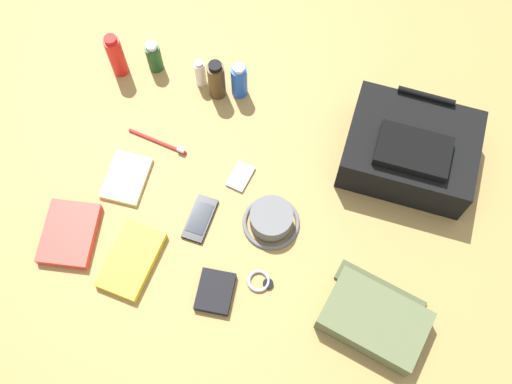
{
  "coord_description": "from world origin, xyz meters",
  "views": [
    {
      "loc": [
        0.2,
        -0.62,
        1.52
      ],
      "look_at": [
        0.0,
        0.0,
        0.04
      ],
      "focal_mm": 41.55,
      "sensor_mm": 36.0,
      "label": 1
    }
  ],
  "objects_px": {
    "cell_phone": "(200,219)",
    "shampoo_bottle": "(154,57)",
    "backpack": "(410,150)",
    "wristwatch": "(260,281)",
    "deodorant_spray": "(239,80)",
    "toothbrush": "(161,143)",
    "toiletry_pouch": "(375,319)",
    "sunscreen_spray": "(116,56)",
    "media_player": "(241,177)",
    "paperback_novel": "(70,234)",
    "cologne_bottle": "(216,80)",
    "wallet": "(215,292)",
    "toothpaste_tube": "(200,73)",
    "travel_guidebook": "(132,260)",
    "bucket_hat": "(271,220)",
    "notepad": "(126,178)"
  },
  "relations": [
    {
      "from": "deodorant_spray",
      "to": "toothbrush",
      "type": "xyz_separation_m",
      "value": [
        -0.16,
        -0.24,
        -0.06
      ]
    },
    {
      "from": "wallet",
      "to": "toothbrush",
      "type": "bearing_deg",
      "value": 122.27
    },
    {
      "from": "toiletry_pouch",
      "to": "cell_phone",
      "type": "bearing_deg",
      "value": 165.96
    },
    {
      "from": "bucket_hat",
      "to": "sunscreen_spray",
      "type": "xyz_separation_m",
      "value": [
        -0.59,
        0.34,
        0.05
      ]
    },
    {
      "from": "bucket_hat",
      "to": "shampoo_bottle",
      "type": "distance_m",
      "value": 0.62
    },
    {
      "from": "backpack",
      "to": "cell_phone",
      "type": "bearing_deg",
      "value": -145.03
    },
    {
      "from": "cell_phone",
      "to": "shampoo_bottle",
      "type": "bearing_deg",
      "value": 124.75
    },
    {
      "from": "toothpaste_tube",
      "to": "deodorant_spray",
      "type": "distance_m",
      "value": 0.12
    },
    {
      "from": "travel_guidebook",
      "to": "media_player",
      "type": "relative_size",
      "value": 2.24
    },
    {
      "from": "cologne_bottle",
      "to": "deodorant_spray",
      "type": "xyz_separation_m",
      "value": [
        0.06,
        0.02,
        -0.01
      ]
    },
    {
      "from": "toothpaste_tube",
      "to": "travel_guidebook",
      "type": "relative_size",
      "value": 0.51
    },
    {
      "from": "backpack",
      "to": "media_player",
      "type": "bearing_deg",
      "value": -155.96
    },
    {
      "from": "cologne_bottle",
      "to": "wallet",
      "type": "height_order",
      "value": "cologne_bottle"
    },
    {
      "from": "shampoo_bottle",
      "to": "sunscreen_spray",
      "type": "bearing_deg",
      "value": -155.43
    },
    {
      "from": "sunscreen_spray",
      "to": "paperback_novel",
      "type": "xyz_separation_m",
      "value": [
        0.08,
        -0.54,
        -0.06
      ]
    },
    {
      "from": "shampoo_bottle",
      "to": "toothpaste_tube",
      "type": "relative_size",
      "value": 1.07
    },
    {
      "from": "paperback_novel",
      "to": "travel_guidebook",
      "type": "xyz_separation_m",
      "value": [
        0.19,
        -0.02,
        -0.0
      ]
    },
    {
      "from": "wallet",
      "to": "cell_phone",
      "type": "bearing_deg",
      "value": 114.15
    },
    {
      "from": "backpack",
      "to": "shampoo_bottle",
      "type": "height_order",
      "value": "backpack"
    },
    {
      "from": "deodorant_spray",
      "to": "wristwatch",
      "type": "relative_size",
      "value": 1.83
    },
    {
      "from": "backpack",
      "to": "wristwatch",
      "type": "bearing_deg",
      "value": -121.71
    },
    {
      "from": "toiletry_pouch",
      "to": "sunscreen_spray",
      "type": "height_order",
      "value": "sunscreen_spray"
    },
    {
      "from": "cologne_bottle",
      "to": "paperback_novel",
      "type": "xyz_separation_m",
      "value": [
        -0.23,
        -0.56,
        -0.06
      ]
    },
    {
      "from": "backpack",
      "to": "paperback_novel",
      "type": "xyz_separation_m",
      "value": [
        -0.82,
        -0.5,
        -0.06
      ]
    },
    {
      "from": "backpack",
      "to": "toothbrush",
      "type": "bearing_deg",
      "value": -166.9
    },
    {
      "from": "backpack",
      "to": "media_player",
      "type": "distance_m",
      "value": 0.48
    },
    {
      "from": "bucket_hat",
      "to": "shampoo_bottle",
      "type": "xyz_separation_m",
      "value": [
        -0.49,
        0.38,
        0.03
      ]
    },
    {
      "from": "deodorant_spray",
      "to": "wristwatch",
      "type": "distance_m",
      "value": 0.6
    },
    {
      "from": "toothpaste_tube",
      "to": "shampoo_bottle",
      "type": "bearing_deg",
      "value": 175.97
    },
    {
      "from": "travel_guidebook",
      "to": "wristwatch",
      "type": "xyz_separation_m",
      "value": [
        0.34,
        0.05,
        -0.01
      ]
    },
    {
      "from": "paperback_novel",
      "to": "cell_phone",
      "type": "height_order",
      "value": "paperback_novel"
    },
    {
      "from": "backpack",
      "to": "cell_phone",
      "type": "distance_m",
      "value": 0.61
    },
    {
      "from": "toothbrush",
      "to": "wallet",
      "type": "bearing_deg",
      "value": -51.0
    },
    {
      "from": "backpack",
      "to": "toiletry_pouch",
      "type": "height_order",
      "value": "backpack"
    },
    {
      "from": "wristwatch",
      "to": "notepad",
      "type": "bearing_deg",
      "value": 159.39
    },
    {
      "from": "shampoo_bottle",
      "to": "paperback_novel",
      "type": "distance_m",
      "value": 0.59
    },
    {
      "from": "notepad",
      "to": "travel_guidebook",
      "type": "bearing_deg",
      "value": -67.47
    },
    {
      "from": "paperback_novel",
      "to": "toothbrush",
      "type": "xyz_separation_m",
      "value": [
        0.13,
        0.34,
        -0.01
      ]
    },
    {
      "from": "shampoo_bottle",
      "to": "backpack",
      "type": "bearing_deg",
      "value": -6.13
    },
    {
      "from": "toothpaste_tube",
      "to": "wallet",
      "type": "xyz_separation_m",
      "value": [
        0.26,
        -0.6,
        -0.04
      ]
    },
    {
      "from": "cell_phone",
      "to": "notepad",
      "type": "height_order",
      "value": "notepad"
    },
    {
      "from": "bucket_hat",
      "to": "wristwatch",
      "type": "xyz_separation_m",
      "value": [
        0.02,
        -0.17,
        -0.02
      ]
    },
    {
      "from": "backpack",
      "to": "deodorant_spray",
      "type": "bearing_deg",
      "value": 171.51
    },
    {
      "from": "shampoo_bottle",
      "to": "paperback_novel",
      "type": "xyz_separation_m",
      "value": [
        -0.02,
        -0.59,
        -0.04
      ]
    },
    {
      "from": "toiletry_pouch",
      "to": "wristwatch",
      "type": "distance_m",
      "value": 0.31
    },
    {
      "from": "shampoo_bottle",
      "to": "toothbrush",
      "type": "relative_size",
      "value": 0.6
    },
    {
      "from": "toiletry_pouch",
      "to": "sunscreen_spray",
      "type": "distance_m",
      "value": 1.05
    },
    {
      "from": "toothpaste_tube",
      "to": "notepad",
      "type": "bearing_deg",
      "value": -103.81
    },
    {
      "from": "wristwatch",
      "to": "media_player",
      "type": "bearing_deg",
      "value": 117.92
    },
    {
      "from": "travel_guidebook",
      "to": "cell_phone",
      "type": "bearing_deg",
      "value": 51.99
    }
  ]
}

